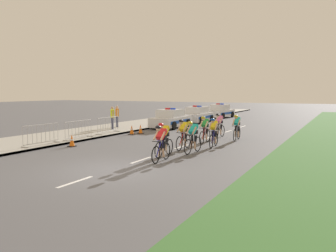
{
  "coord_description": "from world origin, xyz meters",
  "views": [
    {
      "loc": [
        7.62,
        -10.13,
        2.87
      ],
      "look_at": [
        -0.61,
        5.73,
        1.1
      ],
      "focal_mm": 36.91,
      "sensor_mm": 36.0,
      "label": 1
    }
  ],
  "objects": [
    {
      "name": "ground_plane",
      "position": [
        0.0,
        0.0,
        0.0
      ],
      "size": [
        160.0,
        160.0,
        0.0
      ],
      "primitive_type": "plane",
      "color": "#56565B"
    },
    {
      "name": "sidewalk_slab",
      "position": [
        -8.33,
        14.0,
        0.06
      ],
      "size": [
        4.83,
        60.0,
        0.12
      ],
      "primitive_type": "cube",
      "color": "#A3A099",
      "rests_on": "ground"
    },
    {
      "name": "kerb_edge",
      "position": [
        -5.99,
        14.0,
        0.07
      ],
      "size": [
        0.16,
        60.0,
        0.13
      ],
      "primitive_type": "cube",
      "color": "#9E9E99",
      "rests_on": "ground"
    },
    {
      "name": "lane_markings_centre",
      "position": [
        0.0,
        8.1,
        0.0
      ],
      "size": [
        0.14,
        21.6,
        0.01
      ],
      "color": "white",
      "rests_on": "ground"
    },
    {
      "name": "cyclist_lead",
      "position": [
        0.89,
        2.21,
        0.79
      ],
      "size": [
        0.43,
        1.72,
        1.56
      ],
      "color": "black",
      "rests_on": "ground"
    },
    {
      "name": "cyclist_second",
      "position": [
        0.47,
        3.25,
        0.79
      ],
      "size": [
        0.42,
        1.72,
        1.56
      ],
      "color": "black",
      "rests_on": "ground"
    },
    {
      "name": "cyclist_third",
      "position": [
        1.27,
        4.63,
        0.79
      ],
      "size": [
        0.44,
        1.72,
        1.56
      ],
      "color": "black",
      "rests_on": "ground"
    },
    {
      "name": "cyclist_fourth",
      "position": [
        0.45,
        5.34,
        0.79
      ],
      "size": [
        0.42,
        1.72,
        1.56
      ],
      "color": "black",
      "rests_on": "ground"
    },
    {
      "name": "cyclist_fifth",
      "position": [
        1.54,
        6.74,
        0.79
      ],
      "size": [
        0.45,
        1.72,
        1.56
      ],
      "color": "black",
      "rests_on": "ground"
    },
    {
      "name": "cyclist_sixth",
      "position": [
        0.62,
        7.82,
        0.79
      ],
      "size": [
        0.42,
        1.72,
        1.56
      ],
      "color": "black",
      "rests_on": "ground"
    },
    {
      "name": "cyclist_seventh",
      "position": [
        1.87,
        9.82,
        0.79
      ],
      "size": [
        0.43,
        1.72,
        1.56
      ],
      "color": "black",
      "rests_on": "ground"
    },
    {
      "name": "cyclist_eighth",
      "position": [
        0.53,
        10.54,
        0.79
      ],
      "size": [
        0.44,
        1.72,
        1.56
      ],
      "color": "black",
      "rests_on": "ground"
    },
    {
      "name": "police_car_nearest",
      "position": [
        -4.86,
        14.4,
        0.68
      ],
      "size": [
        2.06,
        4.43,
        1.59
      ],
      "color": "silver",
      "rests_on": "ground"
    },
    {
      "name": "police_car_second",
      "position": [
        -4.86,
        19.93,
        0.68
      ],
      "size": [
        2.02,
        4.41,
        1.59
      ],
      "color": "silver",
      "rests_on": "ground"
    },
    {
      "name": "police_car_third",
      "position": [
        -4.86,
        26.49,
        0.68
      ],
      "size": [
        2.23,
        4.51,
        1.59
      ],
      "color": "silver",
      "rests_on": "ground"
    },
    {
      "name": "crowd_barrier_front",
      "position": [
        -6.46,
        2.65,
        0.65
      ],
      "size": [
        0.53,
        2.32,
        1.07
      ],
      "color": "#B7BABF",
      "rests_on": "sidewalk_slab"
    },
    {
      "name": "crowd_barrier_middle",
      "position": [
        -6.32,
        5.32,
        0.65
      ],
      "size": [
        0.57,
        2.32,
        1.07
      ],
      "color": "#B7BABF",
      "rests_on": "sidewalk_slab"
    },
    {
      "name": "crowd_barrier_rear",
      "position": [
        -6.52,
        8.4,
        0.65
      ],
      "size": [
        0.61,
        2.32,
        1.07
      ],
      "color": "#B7BABF",
      "rests_on": "sidewalk_slab"
    },
    {
      "name": "traffic_cone_near",
      "position": [
        -5.23,
        9.3,
        0.31
      ],
      "size": [
        0.36,
        0.36,
        0.64
      ],
      "color": "black",
      "rests_on": "ground"
    },
    {
      "name": "traffic_cone_mid",
      "position": [
        -4.93,
        9.94,
        0.31
      ],
      "size": [
        0.36,
        0.36,
        0.64
      ],
      "color": "black",
      "rests_on": "ground"
    },
    {
      "name": "traffic_cone_far",
      "position": [
        -5.15,
        3.49,
        0.31
      ],
      "size": [
        0.36,
        0.36,
        0.64
      ],
      "color": "black",
      "rests_on": "ground"
    },
    {
      "name": "spectator_closest",
      "position": [
        -7.74,
        10.53,
        1.08
      ],
      "size": [
        0.43,
        0.42,
        1.68
      ],
      "color": "#23284C",
      "rests_on": "sidewalk_slab"
    },
    {
      "name": "spectator_middle",
      "position": [
        -8.32,
        11.93,
        1.08
      ],
      "size": [
        0.41,
        0.44,
        1.68
      ],
      "color": "#23284C",
      "rests_on": "sidewalk_slab"
    }
  ]
}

